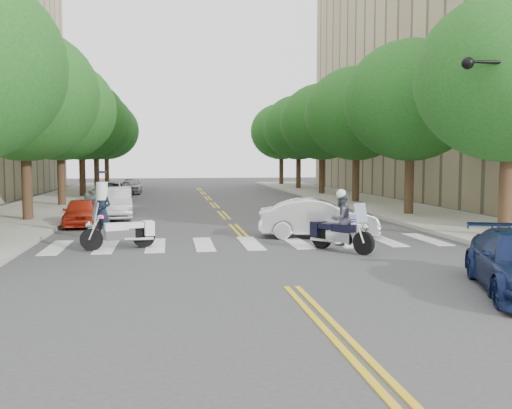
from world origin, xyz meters
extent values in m
plane|color=#38383A|center=(0.00, 0.00, 0.00)|extent=(140.00, 140.00, 0.00)
cube|color=#9E9991|center=(-9.50, 22.00, 0.07)|extent=(5.00, 60.00, 0.15)
cube|color=#9E9991|center=(9.50, 22.00, 0.07)|extent=(5.00, 60.00, 0.15)
cylinder|color=#382316|center=(-8.80, 14.00, 1.66)|extent=(0.44, 0.44, 3.32)
ellipsoid|color=#175117|center=(-8.80, 14.00, 5.56)|extent=(6.40, 6.40, 5.76)
cylinder|color=#382316|center=(-8.80, 22.00, 1.66)|extent=(0.44, 0.44, 3.32)
ellipsoid|color=#175117|center=(-8.80, 22.00, 5.56)|extent=(6.40, 6.40, 5.76)
cylinder|color=#382316|center=(-8.80, 30.00, 1.66)|extent=(0.44, 0.44, 3.32)
ellipsoid|color=#175117|center=(-8.80, 30.00, 5.56)|extent=(6.40, 6.40, 5.76)
cylinder|color=#382316|center=(-8.80, 38.00, 1.66)|extent=(0.44, 0.44, 3.32)
ellipsoid|color=#175117|center=(-8.80, 38.00, 5.56)|extent=(6.40, 6.40, 5.76)
cylinder|color=#382316|center=(-8.80, 46.00, 1.66)|extent=(0.44, 0.44, 3.32)
ellipsoid|color=#175117|center=(-8.80, 46.00, 5.56)|extent=(6.40, 6.40, 5.76)
cylinder|color=#382316|center=(8.80, 6.00, 1.66)|extent=(0.44, 0.44, 3.32)
ellipsoid|color=#175117|center=(8.80, 6.00, 5.56)|extent=(6.40, 6.40, 5.76)
cylinder|color=#382316|center=(8.80, 14.00, 1.66)|extent=(0.44, 0.44, 3.32)
ellipsoid|color=#175117|center=(8.80, 14.00, 5.56)|extent=(6.40, 6.40, 5.76)
cylinder|color=#382316|center=(8.80, 22.00, 1.66)|extent=(0.44, 0.44, 3.32)
ellipsoid|color=#175117|center=(8.80, 22.00, 5.56)|extent=(6.40, 6.40, 5.76)
cylinder|color=#382316|center=(8.80, 30.00, 1.66)|extent=(0.44, 0.44, 3.32)
ellipsoid|color=#175117|center=(8.80, 30.00, 5.56)|extent=(6.40, 6.40, 5.76)
cylinder|color=#382316|center=(8.80, 38.00, 1.66)|extent=(0.44, 0.44, 3.32)
ellipsoid|color=#175117|center=(8.80, 38.00, 5.56)|extent=(6.40, 6.40, 5.76)
cylinder|color=#382316|center=(8.80, 46.00, 1.66)|extent=(0.44, 0.44, 3.32)
ellipsoid|color=#175117|center=(8.80, 46.00, 5.56)|extent=(6.40, 6.40, 5.76)
cylinder|color=black|center=(7.00, 3.50, 5.60)|extent=(2.40, 0.10, 0.10)
sphere|color=black|center=(5.90, 3.50, 5.55)|extent=(0.36, 0.36, 0.36)
cylinder|color=black|center=(2.96, 3.77, 0.35)|extent=(0.50, 0.66, 0.70)
cylinder|color=black|center=(2.07, 5.14, 0.35)|extent=(0.53, 0.68, 0.70)
cube|color=silver|center=(2.49, 4.50, 0.46)|extent=(0.78, 0.95, 0.33)
cube|color=black|center=(2.54, 4.41, 0.72)|extent=(0.70, 0.80, 0.22)
cube|color=black|center=(2.23, 4.89, 0.74)|extent=(0.65, 0.69, 0.16)
cube|color=black|center=(1.98, 5.27, 0.61)|extent=(0.54, 0.50, 0.46)
cube|color=#8C99A5|center=(2.89, 3.88, 1.23)|extent=(0.51, 0.41, 0.56)
cube|color=red|center=(2.89, 4.10, 1.04)|extent=(0.14, 0.14, 0.08)
cube|color=#0C26E5|center=(2.69, 3.96, 1.04)|extent=(0.14, 0.14, 0.08)
imported|color=#474C56|center=(2.49, 4.50, 0.99)|extent=(0.99, 0.94, 1.61)
sphere|color=silver|center=(2.49, 4.50, 1.74)|extent=(0.31, 0.31, 0.31)
cylinder|color=black|center=(-5.01, 5.74, 0.34)|extent=(0.70, 0.33, 0.69)
cylinder|color=black|center=(-3.46, 6.20, 0.34)|extent=(0.71, 0.37, 0.69)
cube|color=silver|center=(-4.19, 5.98, 0.45)|extent=(0.96, 0.57, 0.32)
cube|color=white|center=(-4.29, 5.95, 0.71)|extent=(0.78, 0.55, 0.22)
cube|color=white|center=(-3.75, 6.11, 0.73)|extent=(0.65, 0.55, 0.16)
cube|color=white|center=(-3.32, 6.24, 0.61)|extent=(0.42, 0.51, 0.45)
cube|color=#8C99A5|center=(-4.89, 5.77, 1.21)|extent=(0.29, 0.53, 0.55)
cube|color=red|center=(-4.69, 5.71, 1.03)|extent=(0.13, 0.13, 0.08)
cube|color=#0C26E5|center=(-4.76, 5.94, 1.03)|extent=(0.13, 0.13, 0.08)
imported|color=black|center=(-4.95, 8.18, 0.96)|extent=(0.84, 0.78, 1.92)
imported|color=silver|center=(2.60, 7.56, 0.69)|extent=(4.42, 2.30, 1.39)
imported|color=#B42413|center=(-6.30, 12.28, 0.58)|extent=(1.70, 3.53, 1.16)
imported|color=silver|center=(-5.20, 14.92, 0.74)|extent=(1.99, 4.61, 1.48)
imported|color=#AFB1B7|center=(-6.30, 23.50, 0.69)|extent=(2.51, 5.07, 1.38)
imported|color=black|center=(-6.30, 26.37, 0.60)|extent=(2.03, 4.26, 1.20)
imported|color=#A1A1A6|center=(-5.66, 34.00, 0.65)|extent=(1.53, 3.81, 1.30)
camera|label=1|loc=(-2.61, -12.06, 2.82)|focal=40.00mm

